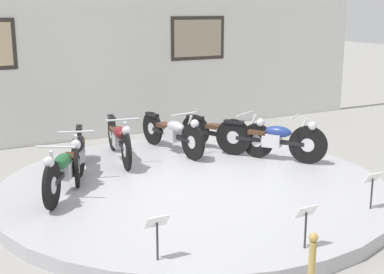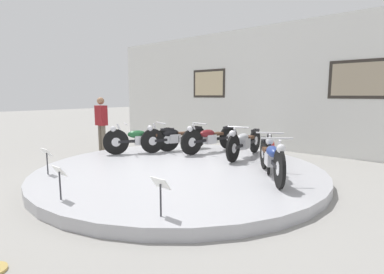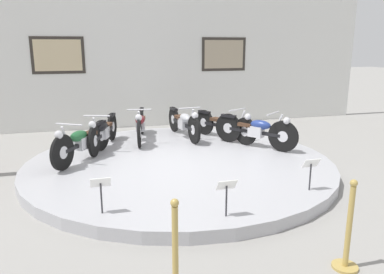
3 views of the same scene
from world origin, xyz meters
name	(u,v)px [view 3 (image 3 of 3)]	position (x,y,z in m)	size (l,w,h in m)	color
ground_plane	(180,169)	(0.00, 0.00, 0.00)	(60.00, 60.00, 0.00)	gray
display_platform	(180,164)	(0.00, 0.00, 0.09)	(5.92, 5.92, 0.19)	#ADADB2
back_wall	(145,61)	(0.00, 4.28, 1.92)	(14.00, 0.22, 3.83)	silver
motorcycle_green	(82,141)	(-1.83, 0.47, 0.58)	(1.09, 1.73, 0.80)	black
motorcycle_black	(103,131)	(-1.40, 1.27, 0.58)	(0.74, 1.91, 0.80)	black
motorcycle_maroon	(141,124)	(-0.52, 1.75, 0.58)	(0.55, 1.99, 0.81)	black
motorcycle_silver	(184,122)	(0.52, 1.74, 0.57)	(0.54, 1.98, 0.80)	black
motorcycle_red	(225,124)	(1.41, 1.27, 0.57)	(0.91, 1.80, 0.79)	black
motorcycle_blue	(256,129)	(1.83, 0.47, 0.58)	(1.26, 1.64, 0.81)	black
info_placard_front_left	(101,187)	(-1.56, -2.09, 0.56)	(0.26, 0.11, 0.51)	#333338
info_placard_front_centre	(227,190)	(0.00, -2.61, 0.56)	(0.26, 0.11, 0.51)	#333338
info_placard_front_right	(311,167)	(1.56, -2.09, 0.56)	(0.26, 0.11, 0.51)	#333338
stanchion_post_left_of_entry	(175,266)	(-0.95, -3.79, 0.34)	(0.28, 0.28, 1.02)	tan
stanchion_post_right_of_entry	(348,239)	(0.95, -3.79, 0.34)	(0.28, 0.28, 1.02)	tan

